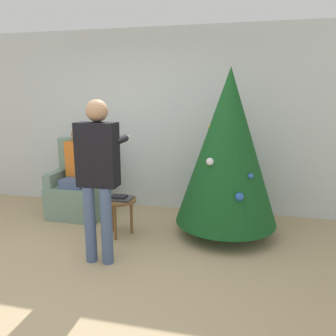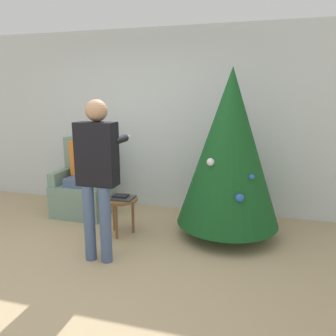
# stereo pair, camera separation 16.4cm
# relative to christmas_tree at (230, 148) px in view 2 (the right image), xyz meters

# --- Properties ---
(ground_plane) EXTENTS (14.00, 14.00, 0.00)m
(ground_plane) POSITION_rel_christmas_tree_xyz_m (-1.30, -1.38, -1.12)
(ground_plane) COLOR tan
(wall_back) EXTENTS (8.00, 0.06, 2.70)m
(wall_back) POSITION_rel_christmas_tree_xyz_m (-1.30, 0.85, 0.23)
(wall_back) COLOR silver
(wall_back) RESTS_ON ground_plane
(christmas_tree) EXTENTS (1.26, 1.26, 2.07)m
(christmas_tree) POSITION_rel_christmas_tree_xyz_m (0.00, 0.00, 0.00)
(christmas_tree) COLOR brown
(christmas_tree) RESTS_ON ground_plane
(armchair) EXTENTS (0.77, 0.63, 1.12)m
(armchair) POSITION_rel_christmas_tree_xyz_m (-2.13, 0.21, -0.74)
(armchair) COLOR gray
(armchair) RESTS_ON ground_plane
(person_seated) EXTENTS (0.36, 0.46, 1.29)m
(person_seated) POSITION_rel_christmas_tree_xyz_m (-2.13, 0.18, -0.41)
(person_seated) COLOR #475B84
(person_seated) RESTS_ON ground_plane
(person_standing) EXTENTS (0.43, 0.57, 1.70)m
(person_standing) POSITION_rel_christmas_tree_xyz_m (-1.26, -0.98, -0.10)
(person_standing) COLOR #475B84
(person_standing) RESTS_ON ground_plane
(side_stool) EXTENTS (0.43, 0.43, 0.48)m
(side_stool) POSITION_rel_christmas_tree_xyz_m (-1.30, -0.34, -0.72)
(side_stool) COLOR brown
(side_stool) RESTS_ON ground_plane
(laptop) EXTENTS (0.33, 0.25, 0.02)m
(laptop) POSITION_rel_christmas_tree_xyz_m (-1.30, -0.34, -0.63)
(laptop) COLOR #38383D
(laptop) RESTS_ON side_stool
(book) EXTENTS (0.19, 0.13, 0.02)m
(book) POSITION_rel_christmas_tree_xyz_m (-1.30, -0.34, -0.61)
(book) COLOR black
(book) RESTS_ON laptop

